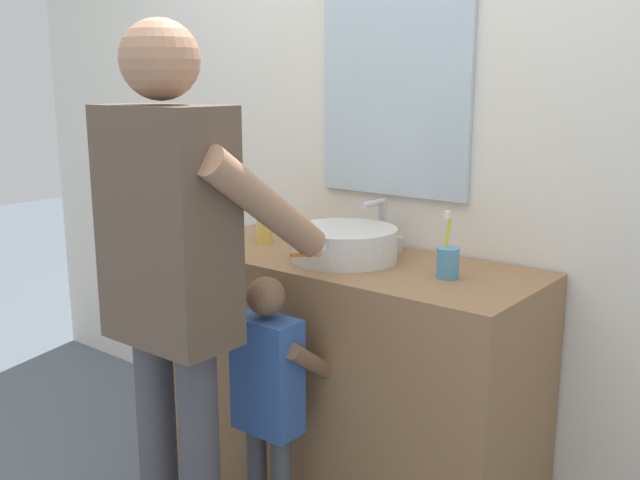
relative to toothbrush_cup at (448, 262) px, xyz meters
The scene contains 8 objects.
back_wall 0.65m from the toothbrush_cup, 140.04° to the left, with size 4.40×0.10×2.70m.
vanity_cabinet 0.63m from the toothbrush_cup, behind, with size 1.33×0.54×0.89m, color olive.
sink_basin 0.39m from the toothbrush_cup, behind, with size 0.36×0.36×0.11m.
faucet 0.44m from the toothbrush_cup, 152.20° to the left, with size 0.18×0.14×0.18m.
toothbrush_cup is the anchor object (origin of this frame).
soap_bottle 0.77m from the toothbrush_cup, behind, with size 0.06×0.06×0.17m.
child_toddler 0.68m from the toothbrush_cup, 134.38° to the right, with size 0.28×0.28×0.91m.
adult_parent 0.83m from the toothbrush_cup, 128.64° to the right, with size 0.51×0.54×1.65m.
Camera 1 is at (1.42, -1.62, 1.49)m, focal length 40.35 mm.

